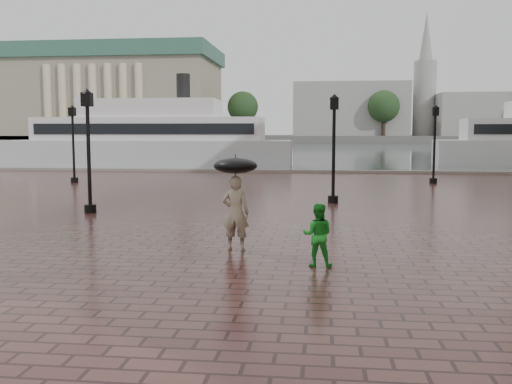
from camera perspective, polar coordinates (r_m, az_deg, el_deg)
ground at (r=10.81m, az=-7.17°, el=-9.99°), size 300.00×300.00×0.00m
harbour_water at (r=102.16m, az=5.17°, el=4.32°), size 240.00×240.00×0.00m
quay_edge at (r=42.27m, az=3.16°, el=1.97°), size 80.00×0.60×0.30m
far_shore at (r=170.12m, az=5.74°, el=5.32°), size 300.00×60.00×2.00m
museum at (r=165.40m, az=-14.00°, el=9.63°), size 57.00×32.50×26.00m
distant_skyline at (r=166.59m, az=22.68°, el=7.78°), size 102.50×22.00×33.00m
far_trees at (r=148.25m, az=5.65°, el=8.48°), size 188.00×8.00×13.50m
street_lamps at (r=27.89m, az=-1.69°, el=4.68°), size 21.44×14.44×4.40m
adult_pedestrian at (r=14.35m, az=-2.05°, el=-2.11°), size 0.72×0.50×1.89m
child_pedestrian at (r=12.72m, az=6.18°, el=-4.29°), size 0.72×0.58×1.41m
ferry_near at (r=49.24m, az=-10.46°, el=5.18°), size 23.90×6.26×7.80m
umbrella at (r=14.23m, az=-2.07°, el=2.65°), size 1.10×1.10×1.20m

